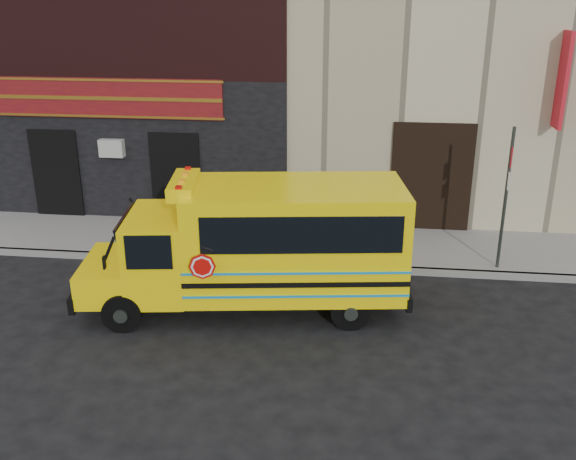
# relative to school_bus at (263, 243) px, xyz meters

# --- Properties ---
(ground) EXTENTS (120.00, 120.00, 0.00)m
(ground) POSITION_rel_school_bus_xyz_m (-0.09, -0.45, -1.51)
(ground) COLOR black
(ground) RESTS_ON ground
(curb) EXTENTS (40.00, 0.20, 0.15)m
(curb) POSITION_rel_school_bus_xyz_m (-0.09, 2.15, -1.43)
(curb) COLOR gray
(curb) RESTS_ON ground
(sidewalk) EXTENTS (40.00, 3.00, 0.15)m
(sidewalk) POSITION_rel_school_bus_xyz_m (-0.09, 3.65, -1.43)
(sidewalk) COLOR slate
(sidewalk) RESTS_ON ground
(building) EXTENTS (20.00, 10.70, 12.00)m
(building) POSITION_rel_school_bus_xyz_m (-0.14, 10.00, 4.62)
(building) COLOR #BCB18D
(building) RESTS_ON sidewalk
(school_bus) EXTENTS (7.13, 3.06, 2.92)m
(school_bus) POSITION_rel_school_bus_xyz_m (0.00, 0.00, 0.00)
(school_bus) COLOR black
(school_bus) RESTS_ON ground
(sign_pole) EXTENTS (0.08, 0.31, 3.60)m
(sign_pole) POSITION_rel_school_bus_xyz_m (5.37, 2.45, 0.46)
(sign_pole) COLOR #373E38
(sign_pole) RESTS_ON ground
(bicycle) EXTENTS (1.72, 0.71, 1.00)m
(bicycle) POSITION_rel_school_bus_xyz_m (-1.05, 0.55, -1.01)
(bicycle) COLOR black
(bicycle) RESTS_ON ground
(cyclist) EXTENTS (0.53, 0.69, 1.68)m
(cyclist) POSITION_rel_school_bus_xyz_m (-1.09, 0.51, -0.67)
(cyclist) COLOR black
(cyclist) RESTS_ON ground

